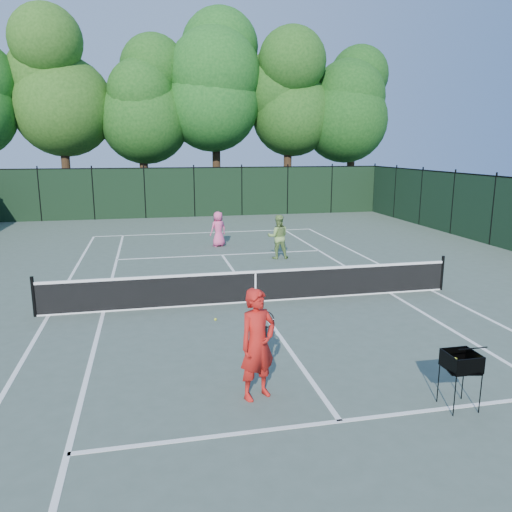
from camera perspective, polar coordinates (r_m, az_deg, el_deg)
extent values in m
plane|color=#48574B|center=(14.09, -0.07, -5.27)|extent=(90.00, 90.00, 0.00)
cube|color=white|center=(14.06, -22.63, -6.29)|extent=(0.10, 23.77, 0.01)
cube|color=white|center=(16.12, 19.40, -3.71)|extent=(0.10, 23.77, 0.01)
cube|color=white|center=(13.87, -17.04, -6.12)|extent=(0.10, 23.77, 0.01)
cube|color=white|center=(15.45, 15.06, -4.10)|extent=(0.10, 23.77, 0.01)
cube|color=white|center=(25.53, -5.70, 2.68)|extent=(10.97, 0.10, 0.01)
cube|color=white|center=(8.45, 9.58, -18.12)|extent=(8.23, 0.10, 0.01)
cube|color=white|center=(20.19, -3.90, 0.13)|extent=(8.23, 0.10, 0.01)
cube|color=white|center=(14.09, -0.07, -5.26)|extent=(0.10, 12.80, 0.01)
cube|color=black|center=(13.96, -0.07, -3.49)|extent=(11.60, 0.03, 0.85)
cube|color=white|center=(13.85, -0.07, -1.82)|extent=(11.60, 0.05, 0.07)
cube|color=white|center=(14.09, -0.07, -5.19)|extent=(11.60, 0.05, 0.04)
cube|color=white|center=(13.96, -0.07, -3.49)|extent=(0.05, 0.04, 0.91)
cylinder|color=black|center=(13.97, -24.08, -4.27)|extent=(0.09, 0.09, 1.06)
cylinder|color=black|center=(16.15, 20.49, -1.82)|extent=(0.09, 0.09, 1.06)
cube|color=black|center=(31.38, -7.07, 7.20)|extent=(24.00, 0.05, 3.00)
cylinder|color=black|center=(35.56, -20.82, 8.55)|extent=(0.56, 0.56, 4.80)
ellipsoid|color=#224D16|center=(35.79, -21.63, 18.66)|extent=(6.80, 6.80, 10.54)
cylinder|color=black|center=(35.00, -12.63, 8.59)|extent=(0.56, 0.56, 4.30)
ellipsoid|color=#164614|center=(35.11, -13.08, 17.74)|extent=(6.00, 6.00, 9.30)
cylinder|color=black|center=(35.80, -4.53, 9.49)|extent=(0.56, 0.56, 5.00)
ellipsoid|color=#154C18|center=(36.07, -4.71, 19.89)|extent=(7.00, 7.00, 10.85)
cylinder|color=black|center=(36.15, 3.61, 9.21)|extent=(0.56, 0.56, 4.60)
ellipsoid|color=#1A4714|center=(36.31, 3.74, 18.49)|extent=(6.20, 6.20, 9.61)
cylinder|color=black|center=(38.28, 10.72, 9.05)|extent=(0.56, 0.56, 4.40)
ellipsoid|color=#123F12|center=(38.38, 11.06, 17.32)|extent=(5.80, 5.80, 8.99)
imported|color=red|center=(8.64, 0.18, -10.03)|extent=(0.84, 0.72, 1.95)
cylinder|color=black|center=(9.16, 1.15, -8.88)|extent=(0.03, 0.03, 0.30)
torus|color=black|center=(9.07, 1.16, -7.29)|extent=(0.30, 0.10, 0.30)
imported|color=#EB538B|center=(21.84, -4.33, 3.09)|extent=(0.88, 0.74, 1.53)
imported|color=#80A753|center=(19.39, 2.54, 2.21)|extent=(0.92, 0.76, 1.72)
cylinder|color=black|center=(8.92, 21.76, -14.68)|extent=(0.02, 0.02, 0.69)
cylinder|color=black|center=(9.18, 24.27, -14.13)|extent=(0.02, 0.02, 0.69)
cylinder|color=black|center=(9.27, 20.11, -13.49)|extent=(0.02, 0.02, 0.69)
cylinder|color=black|center=(9.51, 22.57, -13.01)|extent=(0.02, 0.02, 0.69)
cube|color=black|center=(9.02, 22.43, -11.02)|extent=(0.60, 0.60, 0.29)
sphere|color=#D5ED30|center=(9.05, 22.39, -11.53)|extent=(0.08, 0.08, 0.08)
sphere|color=#D5ED30|center=(9.05, 22.39, -11.53)|extent=(0.08, 0.08, 0.08)
sphere|color=#D5ED30|center=(9.05, 22.39, -11.53)|extent=(0.08, 0.08, 0.08)
sphere|color=#D5ED30|center=(9.05, 22.39, -11.53)|extent=(0.08, 0.08, 0.08)
sphere|color=#D5ED30|center=(9.05, 22.39, -11.53)|extent=(0.08, 0.08, 0.08)
sphere|color=#D5ED30|center=(9.05, 22.39, -11.53)|extent=(0.08, 0.08, 0.08)
sphere|color=#D5ED30|center=(9.05, 22.39, -11.53)|extent=(0.08, 0.08, 0.08)
sphere|color=#D5ED30|center=(9.05, 22.39, -11.53)|extent=(0.08, 0.08, 0.08)
sphere|color=#D5ED30|center=(9.05, 22.39, -11.53)|extent=(0.08, 0.08, 0.08)
sphere|color=#D5ED30|center=(9.05, 22.39, -11.53)|extent=(0.08, 0.08, 0.08)
sphere|color=#D5ED30|center=(9.05, 22.39, -11.53)|extent=(0.08, 0.08, 0.08)
sphere|color=#D5ED30|center=(9.05, 22.39, -11.53)|extent=(0.08, 0.08, 0.08)
sphere|color=#D5ED30|center=(9.05, 22.39, -11.53)|extent=(0.08, 0.08, 0.08)
sphere|color=#D5ED30|center=(9.05, 22.39, -11.53)|extent=(0.08, 0.08, 0.08)
sphere|color=#D5ED30|center=(9.05, 22.39, -11.53)|extent=(0.08, 0.08, 0.08)
sphere|color=#D5ED30|center=(9.05, 22.39, -11.53)|extent=(0.08, 0.08, 0.08)
sphere|color=#C7D42B|center=(12.66, -4.66, -7.23)|extent=(0.07, 0.07, 0.07)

